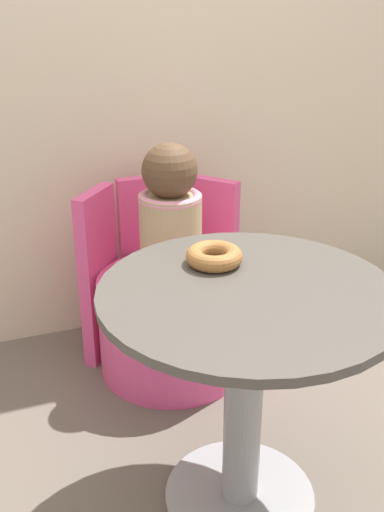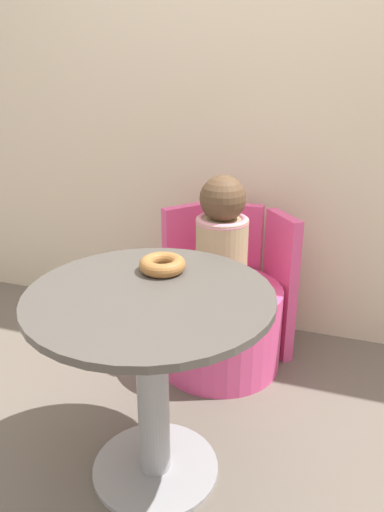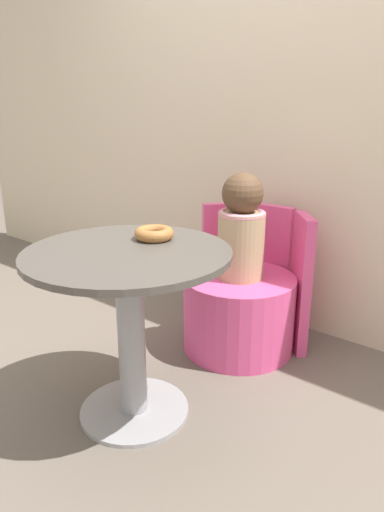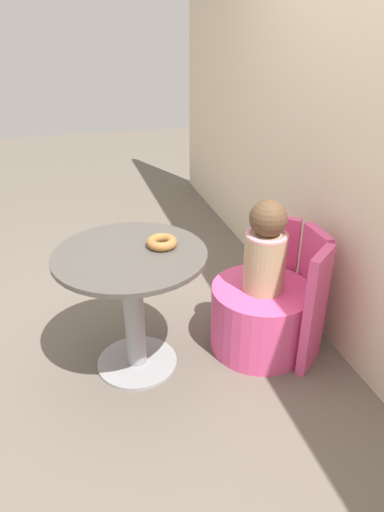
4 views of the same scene
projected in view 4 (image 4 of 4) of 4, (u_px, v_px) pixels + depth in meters
ground_plane at (146, 366)px, 2.53m from camera, size 12.00×12.00×0.00m
back_wall at (359, 136)px, 2.25m from camera, size 6.00×0.06×2.40m
round_table at (132, 288)px, 2.33m from camera, size 0.77×0.77×0.70m
tub_chair at (260, 317)px, 2.62m from camera, size 0.56×0.56×0.39m
booth_backrest at (300, 288)px, 2.60m from camera, size 0.66×0.24×0.70m
child_figure at (266, 248)px, 2.41m from camera, size 0.23×0.23×0.52m
donut at (162, 242)px, 2.29m from camera, size 0.16×0.16×0.05m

